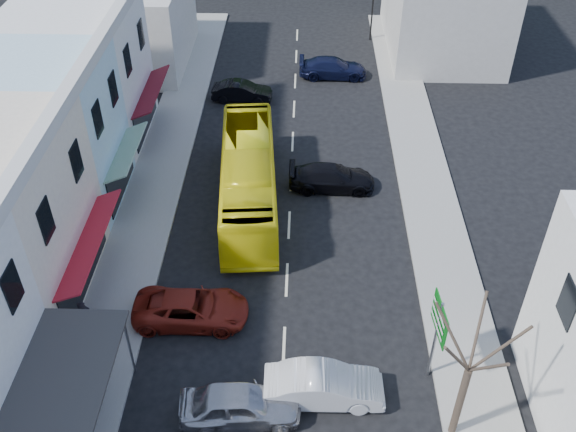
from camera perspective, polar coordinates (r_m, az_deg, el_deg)
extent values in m
plane|color=black|center=(27.31, -0.36, -11.57)|extent=(120.00, 120.00, 0.00)
cube|color=gray|center=(35.45, -12.03, 1.60)|extent=(3.00, 52.00, 0.15)
cube|color=gray|center=(35.17, 12.50, 1.18)|extent=(3.00, 52.00, 0.15)
cube|color=#5D0F19|center=(23.40, -22.80, -15.89)|extent=(1.30, 7.65, 0.08)
cube|color=#A81723|center=(28.67, -17.22, -2.14)|extent=(1.30, 6.80, 0.08)
cube|color=#A1C7D4|center=(34.84, -20.97, 6.82)|extent=(7.00, 6.00, 8.00)
cube|color=#195926|center=(34.00, -14.17, 5.61)|extent=(1.30, 5.10, 0.08)
cube|color=silver|center=(40.15, -18.08, 11.81)|extent=(7.00, 7.00, 8.00)
cube|color=#5D0F19|center=(39.42, -12.07, 10.82)|extent=(1.30, 5.95, 0.08)
cube|color=#B7B2A8|center=(49.56, -13.88, 16.43)|extent=(8.00, 10.00, 6.00)
cube|color=#B7B2A8|center=(51.57, 13.77, 17.93)|extent=(8.00, 12.00, 7.00)
imported|color=yellow|center=(33.60, -3.54, 3.31)|extent=(3.42, 11.76, 3.10)
imported|color=#A7A7AB|center=(24.81, -4.27, -16.43)|extent=(4.53, 2.13, 1.40)
imported|color=silver|center=(25.26, 3.20, -14.91)|extent=(4.43, 1.88, 1.40)
imported|color=maroon|center=(28.12, -8.61, -8.10)|extent=(4.60, 1.91, 1.40)
imported|color=black|center=(35.21, 3.92, 3.45)|extent=(4.51, 1.86, 1.40)
imported|color=black|center=(43.71, -4.12, 11.02)|extent=(4.49, 2.02, 1.40)
imported|color=black|center=(46.82, 4.02, 13.02)|extent=(4.51, 1.86, 1.40)
imported|color=black|center=(28.23, -17.49, -8.80)|extent=(0.55, 0.69, 1.70)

